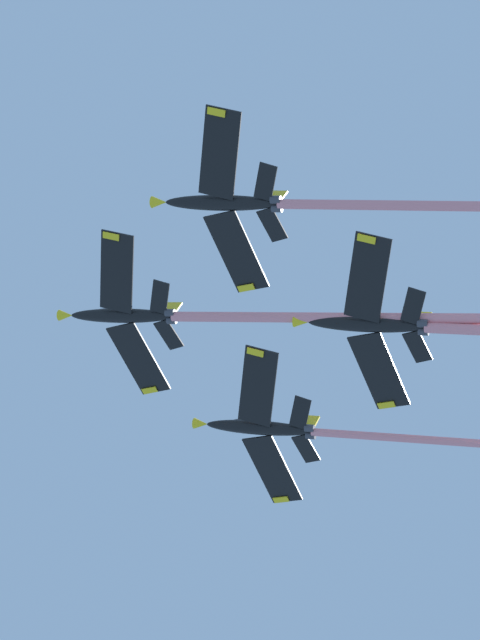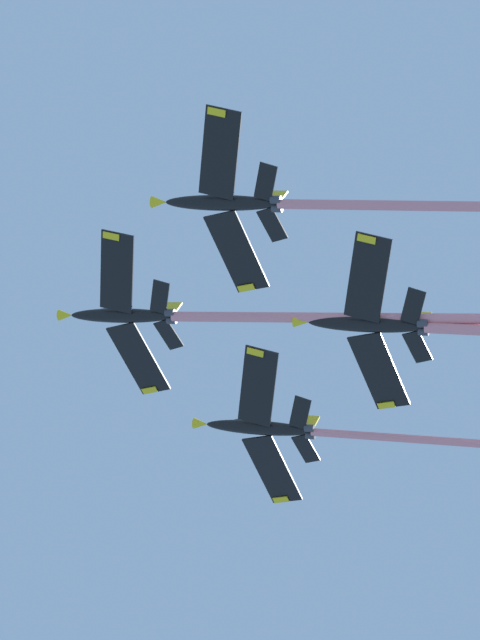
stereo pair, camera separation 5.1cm
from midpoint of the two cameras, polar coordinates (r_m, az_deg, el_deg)
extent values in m
ellipsoid|color=black|center=(144.79, -4.97, 0.18)|extent=(6.81, 11.21, 5.24)
cone|color=yellow|center=(147.92, -7.29, 0.20)|extent=(1.94, 2.24, 1.66)
ellipsoid|color=black|center=(146.21, -5.61, 0.30)|extent=(2.23, 3.07, 1.77)
cube|color=black|center=(142.05, -5.17, 2.01)|extent=(9.55, 5.43, 1.37)
cube|color=yellow|center=(140.34, -5.41, 3.51)|extent=(1.08, 1.85, 0.71)
cube|color=black|center=(146.81, -4.25, -1.63)|extent=(9.05, 8.54, 1.37)
cube|color=yellow|center=(148.78, -3.79, -2.96)|extent=(1.67, 1.77, 0.71)
cube|color=black|center=(141.59, -3.37, 0.97)|extent=(3.83, 2.31, 0.74)
cube|color=black|center=(143.66, -2.99, -0.62)|extent=(3.78, 3.79, 0.74)
cube|color=yellow|center=(143.80, -3.04, 0.45)|extent=(1.62, 2.92, 3.43)
cylinder|color=#38383D|center=(141.99, -2.94, 0.30)|extent=(1.26, 1.44, 1.08)
cylinder|color=#38383D|center=(142.40, -2.86, -0.01)|extent=(1.26, 1.44, 1.08)
cylinder|color=pink|center=(135.28, 4.57, 0.09)|extent=(17.62, 32.94, 13.60)
ellipsoid|color=black|center=(133.38, -0.78, 4.92)|extent=(6.50, 11.25, 5.50)
cone|color=yellow|center=(136.15, -3.38, 4.94)|extent=(1.91, 2.25, 1.69)
ellipsoid|color=black|center=(134.72, -1.51, 5.04)|extent=(2.17, 3.08, 1.83)
cube|color=black|center=(130.99, -0.84, 7.00)|extent=(9.51, 5.17, 1.46)
cube|color=yellow|center=(129.56, -0.99, 8.69)|extent=(1.03, 1.83, 0.75)
cube|color=black|center=(135.16, -0.13, 2.86)|extent=(9.13, 8.38, 1.46)
cube|color=yellow|center=(136.94, 0.27, 1.35)|extent=(1.64, 1.78, 0.75)
cube|color=black|center=(130.61, 1.09, 5.81)|extent=(3.80, 2.20, 0.78)
cube|color=black|center=(132.42, 1.37, 4.00)|extent=(3.81, 3.74, 0.78)
cube|color=yellow|center=(132.76, 1.35, 5.15)|extent=(1.56, 2.99, 3.47)
cylinder|color=#38383D|center=(130.95, 1.52, 5.05)|extent=(1.25, 1.44, 1.10)
cylinder|color=#38383D|center=(131.31, 1.57, 4.70)|extent=(1.25, 1.44, 1.10)
ellipsoid|color=black|center=(145.18, 0.80, -4.53)|extent=(6.54, 11.27, 5.38)
cone|color=yellow|center=(147.68, -1.63, -4.36)|extent=(1.91, 2.25, 1.67)
ellipsoid|color=black|center=(146.39, 0.11, -4.35)|extent=(2.18, 3.08, 1.80)
cube|color=black|center=(142.02, 0.77, -2.80)|extent=(9.51, 5.21, 1.42)
cube|color=yellow|center=(139.95, 0.65, -1.36)|extent=(1.04, 1.84, 0.73)
cube|color=black|center=(147.76, 1.39, -6.27)|extent=(9.13, 8.41, 1.42)
cube|color=yellow|center=(150.10, 1.73, -7.53)|extent=(1.65, 1.78, 0.73)
cube|color=black|center=(142.26, 2.55, -3.89)|extent=(3.80, 2.22, 0.77)
cube|color=black|center=(144.75, 2.79, -5.40)|extent=(3.81, 3.75, 0.77)
cube|color=yellow|center=(144.64, 2.76, -4.34)|extent=(1.56, 2.97, 3.45)
cylinder|color=#38383D|center=(142.91, 2.94, -4.55)|extent=(1.25, 1.44, 1.09)
cylinder|color=#38383D|center=(143.40, 2.99, -4.84)|extent=(1.25, 1.44, 1.09)
ellipsoid|color=black|center=(134.57, 5.30, -0.19)|extent=(6.50, 11.27, 5.45)
cone|color=yellow|center=(136.64, 2.61, -0.07)|extent=(1.91, 2.25, 1.68)
ellipsoid|color=black|center=(135.68, 4.52, -0.02)|extent=(2.17, 3.08, 1.82)
cube|color=black|center=(131.77, 5.38, 1.78)|extent=(9.51, 5.18, 1.44)
cube|color=yellow|center=(129.97, 5.32, 3.40)|extent=(1.03, 1.83, 0.74)
cube|color=black|center=(136.92, 5.85, -2.14)|extent=(9.13, 8.39, 1.44)
cube|color=yellow|center=(139.10, 6.16, -3.56)|extent=(1.64, 1.78, 0.74)
cube|color=black|center=(132.13, 7.27, 0.58)|extent=(3.80, 2.20, 0.78)
cube|color=black|center=(134.36, 7.45, -1.12)|extent=(3.81, 3.74, 0.78)
cube|color=yellow|center=(134.45, 7.42, 0.03)|extent=(1.55, 2.99, 3.46)
cylinder|color=#38383D|center=(132.73, 7.67, -0.14)|extent=(1.25, 1.44, 1.10)
cylinder|color=#38383D|center=(133.17, 7.70, -0.48)|extent=(1.25, 1.44, 1.10)
camera|label=1|loc=(0.03, 90.01, 0.02)|focal=76.47mm
camera|label=2|loc=(0.03, -89.99, -0.02)|focal=76.47mm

